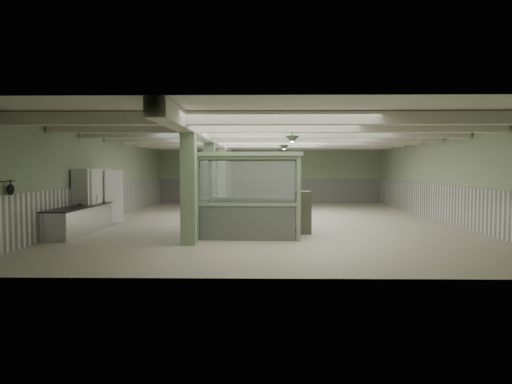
{
  "coord_description": "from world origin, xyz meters",
  "views": [
    {
      "loc": [
        -0.35,
        -18.91,
        2.18
      ],
      "look_at": [
        -0.65,
        -2.06,
        1.3
      ],
      "focal_mm": 32.0,
      "sensor_mm": 36.0,
      "label": 1
    }
  ],
  "objects_px": {
    "prep_counter": "(85,218)",
    "walkin_cooler": "(93,199)",
    "guard_booth": "(250,180)",
    "filing_cabinet": "(303,212)"
  },
  "relations": [
    {
      "from": "walkin_cooler",
      "to": "guard_booth",
      "type": "xyz_separation_m",
      "value": [
        5.83,
        -1.69,
        0.73
      ]
    },
    {
      "from": "prep_counter",
      "to": "filing_cabinet",
      "type": "distance_m",
      "value": 7.52
    },
    {
      "from": "filing_cabinet",
      "to": "walkin_cooler",
      "type": "bearing_deg",
      "value": 166.0
    },
    {
      "from": "filing_cabinet",
      "to": "prep_counter",
      "type": "bearing_deg",
      "value": 173.06
    },
    {
      "from": "prep_counter",
      "to": "walkin_cooler",
      "type": "height_order",
      "value": "walkin_cooler"
    },
    {
      "from": "walkin_cooler",
      "to": "guard_booth",
      "type": "height_order",
      "value": "guard_booth"
    },
    {
      "from": "guard_booth",
      "to": "walkin_cooler",
      "type": "bearing_deg",
      "value": 166.11
    },
    {
      "from": "prep_counter",
      "to": "guard_booth",
      "type": "relative_size",
      "value": 1.48
    },
    {
      "from": "guard_booth",
      "to": "filing_cabinet",
      "type": "distance_m",
      "value": 2.1
    },
    {
      "from": "prep_counter",
      "to": "walkin_cooler",
      "type": "xyz_separation_m",
      "value": [
        -0.08,
        0.95,
        0.6
      ]
    }
  ]
}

